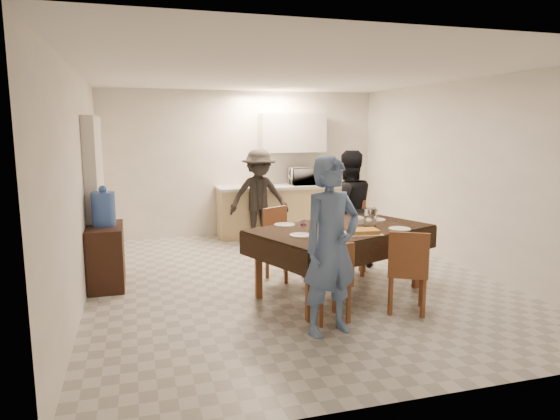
% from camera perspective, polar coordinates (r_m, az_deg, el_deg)
% --- Properties ---
extents(floor, '(5.00, 6.00, 0.02)m').
position_cam_1_polar(floor, '(6.53, 1.36, -7.96)').
color(floor, '#BAB9B5').
rests_on(floor, ground).
extents(ceiling, '(5.00, 6.00, 0.02)m').
position_cam_1_polar(ceiling, '(6.27, 1.46, 15.36)').
color(ceiling, white).
rests_on(ceiling, wall_back).
extents(wall_back, '(5.00, 0.02, 2.60)m').
position_cam_1_polar(wall_back, '(9.16, -4.32, 5.34)').
color(wall_back, white).
rests_on(wall_back, floor).
extents(wall_front, '(5.00, 0.02, 2.60)m').
position_cam_1_polar(wall_front, '(3.56, 16.24, -1.55)').
color(wall_front, white).
rests_on(wall_front, floor).
extents(wall_left, '(0.02, 6.00, 2.60)m').
position_cam_1_polar(wall_left, '(6.01, -21.98, 2.50)').
color(wall_left, white).
rests_on(wall_left, floor).
extents(wall_right, '(0.02, 6.00, 2.60)m').
position_cam_1_polar(wall_right, '(7.42, 20.18, 3.81)').
color(wall_right, white).
rests_on(wall_right, floor).
extents(stub_partition, '(0.15, 1.40, 2.10)m').
position_cam_1_polar(stub_partition, '(7.22, -20.33, 1.66)').
color(stub_partition, silver).
rests_on(stub_partition, floor).
extents(kitchen_base_cabinet, '(2.20, 0.60, 0.86)m').
position_cam_1_polar(kitchen_base_cabinet, '(9.10, -0.14, -0.18)').
color(kitchen_base_cabinet, tan).
rests_on(kitchen_base_cabinet, floor).
extents(kitchen_worktop, '(2.24, 0.64, 0.05)m').
position_cam_1_polar(kitchen_worktop, '(9.04, -0.14, 2.66)').
color(kitchen_worktop, beige).
rests_on(kitchen_worktop, kitchen_base_cabinet).
extents(upper_cabinet, '(1.20, 0.34, 0.70)m').
position_cam_1_polar(upper_cabinet, '(9.19, 1.43, 8.80)').
color(upper_cabinet, silver).
rests_on(upper_cabinet, wall_back).
extents(dining_table, '(2.33, 1.86, 0.80)m').
position_cam_1_polar(dining_table, '(5.89, 6.97, -2.34)').
color(dining_table, black).
rests_on(dining_table, floor).
extents(chair_near_left, '(0.41, 0.41, 0.45)m').
position_cam_1_polar(chair_near_left, '(5.04, 5.91, -7.26)').
color(chair_near_left, brown).
rests_on(chair_near_left, floor).
extents(chair_near_right, '(0.56, 0.58, 0.49)m').
position_cam_1_polar(chair_near_right, '(5.42, 14.84, -5.91)').
color(chair_near_right, brown).
rests_on(chair_near_right, floor).
extents(chair_far_left, '(0.57, 0.60, 0.50)m').
position_cam_1_polar(chair_far_left, '(6.38, 0.86, -3.14)').
color(chair_far_left, brown).
rests_on(chair_far_left, floor).
extents(chair_far_right, '(0.58, 0.59, 0.52)m').
position_cam_1_polar(chair_far_right, '(6.69, 8.27, -2.42)').
color(chair_far_right, brown).
rests_on(chair_far_right, floor).
extents(console, '(0.41, 0.83, 0.77)m').
position_cam_1_polar(console, '(6.55, -19.23, -4.99)').
color(console, black).
rests_on(console, floor).
extents(water_jug, '(0.28, 0.28, 0.42)m').
position_cam_1_polar(water_jug, '(6.43, -19.52, 0.12)').
color(water_jug, '#3A61BF').
rests_on(water_jug, console).
extents(wine_bottle, '(0.09, 0.09, 0.35)m').
position_cam_1_polar(wine_bottle, '(5.87, 6.37, -0.27)').
color(wine_bottle, black).
rests_on(wine_bottle, dining_table).
extents(water_pitcher, '(0.14, 0.14, 0.22)m').
position_cam_1_polar(water_pitcher, '(5.96, 10.28, -0.86)').
color(water_pitcher, white).
rests_on(water_pitcher, dining_table).
extents(savoury_tart, '(0.41, 0.33, 0.05)m').
position_cam_1_polar(savoury_tart, '(5.58, 9.46, -2.42)').
color(savoury_tart, '#BB8536').
rests_on(savoury_tart, dining_table).
extents(salad_bowl, '(0.17, 0.17, 0.07)m').
position_cam_1_polar(salad_bowl, '(6.16, 8.89, -1.20)').
color(salad_bowl, silver).
rests_on(salad_bowl, dining_table).
extents(mushroom_dish, '(0.19, 0.19, 0.03)m').
position_cam_1_polar(mushroom_dish, '(6.11, 5.51, -1.37)').
color(mushroom_dish, silver).
rests_on(mushroom_dish, dining_table).
extents(wine_glass_a, '(0.08, 0.08, 0.17)m').
position_cam_1_polar(wine_glass_a, '(5.44, 2.70, -1.95)').
color(wine_glass_a, white).
rests_on(wine_glass_a, dining_table).
extents(wine_glass_b, '(0.08, 0.08, 0.17)m').
position_cam_1_polar(wine_glass_b, '(6.32, 10.69, -0.48)').
color(wine_glass_b, white).
rests_on(wine_glass_b, dining_table).
extents(wine_glass_c, '(0.09, 0.09, 0.20)m').
position_cam_1_polar(wine_glass_c, '(6.06, 4.14, -0.65)').
color(wine_glass_c, white).
rests_on(wine_glass_c, dining_table).
extents(plate_near_left, '(0.24, 0.24, 0.01)m').
position_cam_1_polar(plate_near_left, '(5.39, 2.36, -2.89)').
color(plate_near_left, silver).
rests_on(plate_near_left, dining_table).
extents(plate_near_right, '(0.25, 0.25, 0.01)m').
position_cam_1_polar(plate_near_right, '(5.88, 13.52, -2.11)').
color(plate_near_right, silver).
rests_on(plate_near_right, dining_table).
extents(plate_far_left, '(0.25, 0.25, 0.01)m').
position_cam_1_polar(plate_far_left, '(5.95, 0.52, -1.70)').
color(plate_far_left, silver).
rests_on(plate_far_left, dining_table).
extents(plate_far_right, '(0.25, 0.25, 0.01)m').
position_cam_1_polar(plate_far_right, '(6.40, 10.86, -1.09)').
color(plate_far_right, silver).
rests_on(plate_far_right, dining_table).
extents(microwave, '(0.56, 0.38, 0.31)m').
position_cam_1_polar(microwave, '(9.17, 2.93, 3.89)').
color(microwave, silver).
rests_on(microwave, kitchen_worktop).
extents(person_near, '(0.70, 0.55, 1.70)m').
position_cam_1_polar(person_near, '(4.71, 5.86, -4.15)').
color(person_near, '#536E9D').
rests_on(person_near, floor).
extents(person_far, '(0.80, 0.63, 1.64)m').
position_cam_1_polar(person_far, '(7.04, 7.73, 0.09)').
color(person_far, black).
rests_on(person_far, floor).
extents(person_kitchen, '(1.03, 0.59, 1.59)m').
position_cam_1_polar(person_kitchen, '(8.49, -2.40, 1.59)').
color(person_kitchen, black).
rests_on(person_kitchen, floor).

